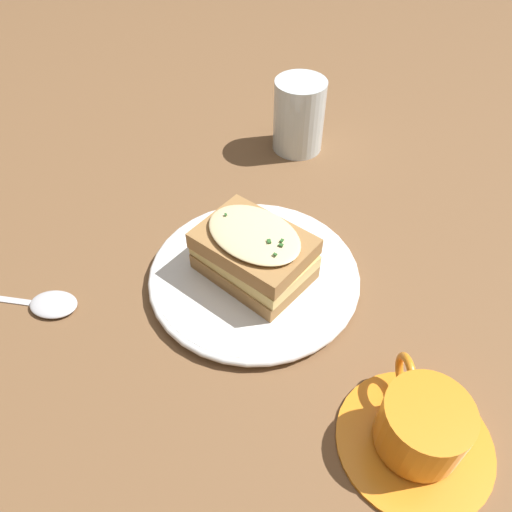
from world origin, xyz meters
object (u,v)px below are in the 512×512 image
Objects in this scene: dinner_plate at (256,276)px; teacup_with_saucer at (420,429)px; sandwich at (257,253)px; water_glass at (299,116)px; spoon at (46,303)px.

dinner_plate is 0.25m from teacup_with_saucer.
sandwich is (0.00, 0.00, 0.04)m from dinner_plate.
water_glass is (0.05, 0.29, 0.05)m from dinner_plate.
spoon is (-0.25, -0.05, -0.00)m from dinner_plate.
teacup_with_saucer is (0.16, -0.19, 0.02)m from dinner_plate.
dinner_plate is at bearing 31.04° from teacup_with_saucer.
water_glass is 0.46m from spoon.
teacup_with_saucer is 0.43m from spoon.
sandwich is 0.26m from spoon.
sandwich is at bearing 108.21° from spoon.
teacup_with_saucer is at bearing 76.94° from spoon.
teacup_with_saucer is 0.50m from water_glass.
dinner_plate is 0.30m from water_glass.
water_glass is at bearing 4.05° from teacup_with_saucer.
sandwich is 1.39× the size of water_glass.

